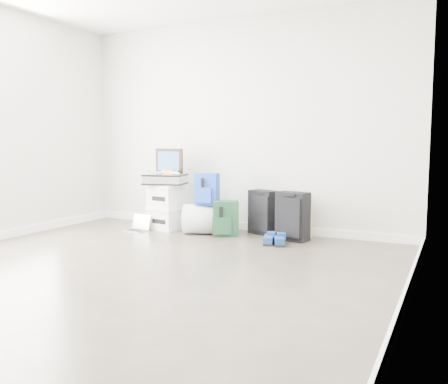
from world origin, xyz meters
The scene contains 14 objects.
ground centered at (0.00, 0.00, 0.00)m, with size 5.00×5.00×0.00m, color #3D332D.
room_envelope centered at (0.00, 0.02, 1.72)m, with size 4.52×5.02×2.71m.
boxes_stack centered at (-0.87, 2.05, 0.30)m, with size 0.46×0.40×0.59m.
briefcase centered at (-0.87, 2.05, 0.66)m, with size 0.50×0.37×0.14m, color #B2B2B7.
painting centered at (-0.87, 2.15, 0.89)m, with size 0.43×0.08×0.32m.
drone centered at (-0.79, 2.03, 0.76)m, with size 0.50×0.50×0.05m.
duffel_bag centered at (-0.23, 2.03, 0.19)m, with size 0.37×0.37×0.60m, color gray.
blue_backpack centered at (-0.23, 2.00, 0.56)m, with size 0.31×0.25×0.39m.
large_suitcase centered at (0.40, 2.32, 0.27)m, with size 0.40×0.34×0.55m.
green_backpack centered at (0.03, 2.00, 0.21)m, with size 0.36×0.34×0.43m.
carry_on centered at (0.84, 2.11, 0.28)m, with size 0.40×0.30×0.57m.
shoes centered at (0.72, 1.81, 0.04)m, with size 0.32×0.29×0.09m.
rolled_rug centered at (0.92, 2.36, 0.25)m, with size 0.16×0.16×0.50m, color tan.
laptop centered at (-1.13, 1.81, 0.05)m, with size 0.31×0.24×0.20m.
Camera 1 is at (2.54, -3.10, 1.14)m, focal length 38.00 mm.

